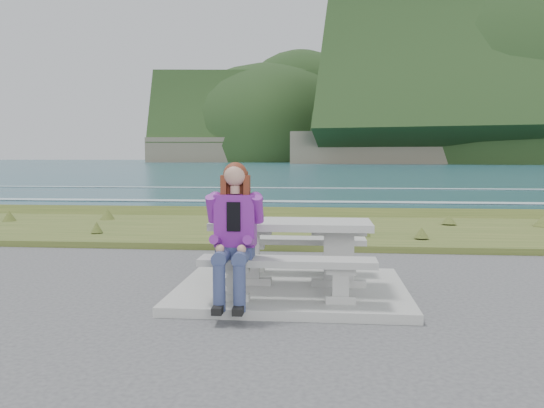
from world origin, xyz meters
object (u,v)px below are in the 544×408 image
object	(u,v)px
picnic_table	(291,235)
bench_seaward	(295,245)
seated_woman	(233,253)
bench_landward	(287,268)

from	to	relation	value
picnic_table	bench_seaward	world-z (taller)	picnic_table
seated_woman	bench_landward	bearing A→B (deg)	13.78
picnic_table	seated_woman	xyz separation A→B (m)	(-0.53, -0.84, -0.06)
picnic_table	bench_landward	xyz separation A→B (m)	(0.00, -0.70, -0.23)
picnic_table	bench_seaward	bearing A→B (deg)	90.00
seated_woman	bench_seaward	bearing A→B (deg)	70.38
bench_landward	bench_seaward	xyz separation A→B (m)	(0.00, 1.40, 0.00)
bench_landward	bench_seaward	bearing A→B (deg)	90.00
picnic_table	bench_landward	distance (m)	0.74
bench_landward	bench_seaward	distance (m)	1.40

